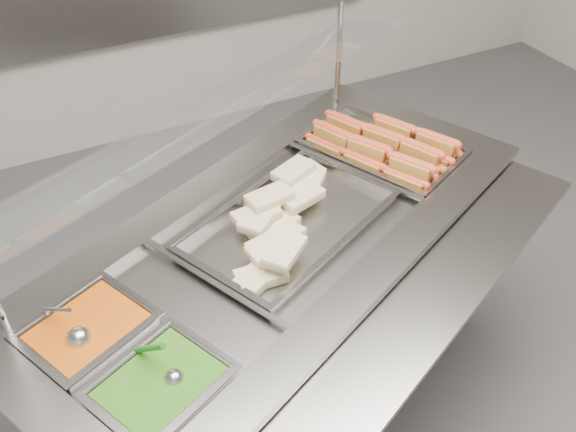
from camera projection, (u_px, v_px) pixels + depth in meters
name	position (u px, v px, depth m)	size (l,w,h in m)	color
steam_counter	(279.00, 323.00, 2.11)	(1.85, 1.38, 0.81)	slate
tray_rail	(416.00, 313.00, 1.66)	(1.57, 0.95, 0.05)	gray
sneeze_guard	(221.00, 108.00, 1.74)	(1.46, 0.86, 0.40)	#B8B8BC
pan_hotdogs	(381.00, 155.00, 2.22)	(0.48, 0.58, 0.09)	#979494
pan_wraps	(290.00, 226.00, 1.90)	(0.71, 0.58, 0.06)	#979494
pan_beans	(90.00, 337.00, 1.59)	(0.34, 0.31, 0.09)	#979494
pan_peas	(162.00, 392.00, 1.46)	(0.34, 0.31, 0.09)	#979494
hotdogs_in_buns	(384.00, 148.00, 2.18)	(0.43, 0.50, 0.11)	#995A20
tortilla_wraps	(277.00, 219.00, 1.87)	(0.47, 0.48, 0.09)	beige
ladle	(78.00, 337.00, 1.53)	(0.10, 0.16, 0.13)	silver
serving_spoon	(170.00, 373.00, 1.45)	(0.09, 0.15, 0.13)	silver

